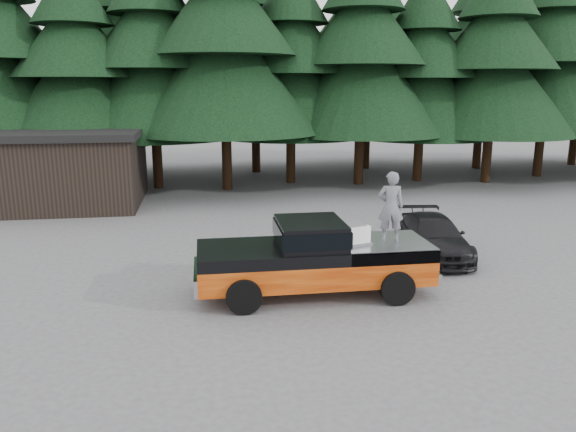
{
  "coord_description": "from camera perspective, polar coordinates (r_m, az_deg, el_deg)",
  "views": [
    {
      "loc": [
        -2.21,
        -13.77,
        5.21
      ],
      "look_at": [
        -0.1,
        0.0,
        1.93
      ],
      "focal_mm": 35.0,
      "sensor_mm": 36.0,
      "label": 1
    }
  ],
  "objects": [
    {
      "name": "pickup_truck",
      "position": [
        14.22,
        2.65,
        -5.39
      ],
      "size": [
        6.0,
        2.04,
        1.33
      ],
      "primitive_type": null,
      "color": "orange",
      "rests_on": "ground"
    },
    {
      "name": "ground",
      "position": [
        14.88,
        0.39,
        -7.24
      ],
      "size": [
        120.0,
        120.0,
        0.0
      ],
      "primitive_type": "plane",
      "color": "#4D4D4F",
      "rests_on": "ground"
    },
    {
      "name": "parked_car",
      "position": [
        17.99,
        14.5,
        -2.01
      ],
      "size": [
        2.16,
        4.33,
        1.21
      ],
      "primitive_type": "imported",
      "rotation": [
        0.0,
        0.0,
        -0.11
      ],
      "color": "black",
      "rests_on": "ground"
    },
    {
      "name": "utility_building",
      "position": [
        26.88,
        -23.33,
        4.59
      ],
      "size": [
        8.4,
        6.4,
        3.3
      ],
      "color": "black",
      "rests_on": "ground"
    },
    {
      "name": "air_compressor",
      "position": [
        14.03,
        6.63,
        -1.91
      ],
      "size": [
        0.81,
        0.74,
        0.46
      ],
      "primitive_type": "cube",
      "rotation": [
        0.0,
        0.0,
        0.33
      ],
      "color": "white",
      "rests_on": "pickup_truck"
    },
    {
      "name": "truck_cab",
      "position": [
        13.93,
        2.29,
        -1.67
      ],
      "size": [
        1.66,
        1.9,
        0.59
      ],
      "primitive_type": "cube",
      "color": "black",
      "rests_on": "pickup_truck"
    },
    {
      "name": "man_on_bed",
      "position": [
        14.27,
        10.39,
        0.95
      ],
      "size": [
        0.72,
        0.55,
        1.78
      ],
      "primitive_type": "imported",
      "rotation": [
        0.0,
        0.0,
        2.95
      ],
      "color": "slate",
      "rests_on": "pickup_truck"
    },
    {
      "name": "treeline",
      "position": [
        31.18,
        -4.02,
        17.84
      ],
      "size": [
        60.15,
        16.05,
        17.5
      ],
      "color": "black",
      "rests_on": "ground"
    }
  ]
}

